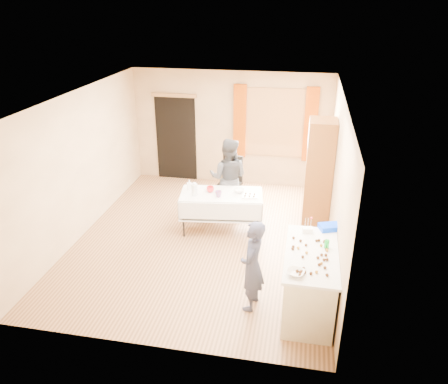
% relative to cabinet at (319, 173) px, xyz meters
% --- Properties ---
extents(floor, '(4.50, 5.50, 0.02)m').
position_rel_cabinet_xyz_m(floor, '(-1.99, -1.07, -1.03)').
color(floor, '#9E7047').
rests_on(floor, ground).
extents(ceiling, '(4.50, 5.50, 0.02)m').
position_rel_cabinet_xyz_m(ceiling, '(-1.99, -1.07, 1.59)').
color(ceiling, white).
rests_on(ceiling, floor).
extents(wall_back, '(4.50, 0.02, 2.60)m').
position_rel_cabinet_xyz_m(wall_back, '(-1.99, 1.69, 0.28)').
color(wall_back, tan).
rests_on(wall_back, floor).
extents(wall_front, '(4.50, 0.02, 2.60)m').
position_rel_cabinet_xyz_m(wall_front, '(-1.99, -3.83, 0.28)').
color(wall_front, tan).
rests_on(wall_front, floor).
extents(wall_left, '(0.02, 5.50, 2.60)m').
position_rel_cabinet_xyz_m(wall_left, '(-4.25, -1.07, 0.28)').
color(wall_left, tan).
rests_on(wall_left, floor).
extents(wall_right, '(0.02, 5.50, 2.60)m').
position_rel_cabinet_xyz_m(wall_right, '(0.27, -1.07, 0.28)').
color(wall_right, tan).
rests_on(wall_right, floor).
extents(window_frame, '(1.32, 0.06, 1.52)m').
position_rel_cabinet_xyz_m(window_frame, '(-0.99, 1.65, 0.48)').
color(window_frame, olive).
rests_on(window_frame, wall_back).
extents(window_pane, '(1.20, 0.02, 1.40)m').
position_rel_cabinet_xyz_m(window_pane, '(-0.99, 1.63, 0.48)').
color(window_pane, white).
rests_on(window_pane, wall_back).
extents(curtain_left, '(0.28, 0.06, 1.65)m').
position_rel_cabinet_xyz_m(curtain_left, '(-1.77, 1.60, 0.48)').
color(curtain_left, '#973C03').
rests_on(curtain_left, wall_back).
extents(curtain_right, '(0.28, 0.06, 1.65)m').
position_rel_cabinet_xyz_m(curtain_right, '(-0.21, 1.60, 0.48)').
color(curtain_right, '#973C03').
rests_on(curtain_right, wall_back).
extents(doorway, '(0.95, 0.04, 2.00)m').
position_rel_cabinet_xyz_m(doorway, '(-3.29, 1.66, -0.02)').
color(doorway, black).
rests_on(doorway, floor).
extents(door_lintel, '(1.05, 0.06, 0.08)m').
position_rel_cabinet_xyz_m(door_lintel, '(-3.29, 1.63, 1.00)').
color(door_lintel, olive).
rests_on(door_lintel, wall_back).
extents(cabinet, '(0.50, 0.60, 2.05)m').
position_rel_cabinet_xyz_m(cabinet, '(0.00, 0.00, 0.00)').
color(cabinet, brown).
rests_on(cabinet, floor).
extents(counter, '(0.71, 1.50, 0.91)m').
position_rel_cabinet_xyz_m(counter, '(-0.10, -2.68, -0.57)').
color(counter, beige).
rests_on(counter, floor).
extents(party_table, '(1.60, 0.97, 0.75)m').
position_rel_cabinet_xyz_m(party_table, '(-1.74, -0.67, -0.58)').
color(party_table, black).
rests_on(party_table, floor).
extents(chair, '(0.52, 0.52, 1.05)m').
position_rel_cabinet_xyz_m(chair, '(-1.78, 0.43, -0.71)').
color(chair, black).
rests_on(chair, floor).
extents(girl, '(0.59, 0.46, 1.36)m').
position_rel_cabinet_xyz_m(girl, '(-0.89, -2.80, -0.34)').
color(girl, '#252842').
rests_on(girl, floor).
extents(woman, '(0.82, 0.66, 1.60)m').
position_rel_cabinet_xyz_m(woman, '(-1.73, -0.01, -0.22)').
color(woman, black).
rests_on(woman, floor).
extents(soda_can, '(0.07, 0.07, 0.12)m').
position_rel_cabinet_xyz_m(soda_can, '(0.09, -2.51, -0.05)').
color(soda_can, '#119C29').
rests_on(soda_can, counter).
extents(mixing_bowl, '(0.33, 0.33, 0.05)m').
position_rel_cabinet_xyz_m(mixing_bowl, '(-0.30, -3.22, -0.09)').
color(mixing_bowl, white).
rests_on(mixing_bowl, counter).
extents(foam_block, '(0.16, 0.12, 0.08)m').
position_rel_cabinet_xyz_m(foam_block, '(-0.17, -2.13, -0.07)').
color(foam_block, white).
rests_on(foam_block, counter).
extents(blue_basket, '(0.35, 0.29, 0.08)m').
position_rel_cabinet_xyz_m(blue_basket, '(0.15, -1.97, -0.07)').
color(blue_basket, '#073BF1').
rests_on(blue_basket, counter).
extents(pitcher, '(0.12, 0.12, 0.22)m').
position_rel_cabinet_xyz_m(pitcher, '(-2.20, -0.84, -0.16)').
color(pitcher, silver).
rests_on(pitcher, party_table).
extents(cup_red, '(0.20, 0.20, 0.11)m').
position_rel_cabinet_xyz_m(cup_red, '(-1.96, -0.64, -0.22)').
color(cup_red, red).
rests_on(cup_red, party_table).
extents(cup_rainbow, '(0.16, 0.16, 0.11)m').
position_rel_cabinet_xyz_m(cup_rainbow, '(-1.77, -0.82, -0.22)').
color(cup_rainbow, red).
rests_on(cup_rainbow, party_table).
extents(small_bowl, '(0.22, 0.22, 0.06)m').
position_rel_cabinet_xyz_m(small_bowl, '(-1.43, -0.55, -0.24)').
color(small_bowl, white).
rests_on(small_bowl, party_table).
extents(pastry_tray, '(0.30, 0.24, 0.02)m').
position_rel_cabinet_xyz_m(pastry_tray, '(-1.21, -0.71, -0.26)').
color(pastry_tray, white).
rests_on(pastry_tray, party_table).
extents(bottle, '(0.14, 0.14, 0.19)m').
position_rel_cabinet_xyz_m(bottle, '(-2.37, -0.59, -0.18)').
color(bottle, white).
rests_on(bottle, party_table).
extents(cake_balls, '(0.50, 0.94, 0.04)m').
position_rel_cabinet_xyz_m(cake_balls, '(-0.09, -2.79, -0.09)').
color(cake_balls, '#3F2314').
rests_on(cake_balls, counter).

